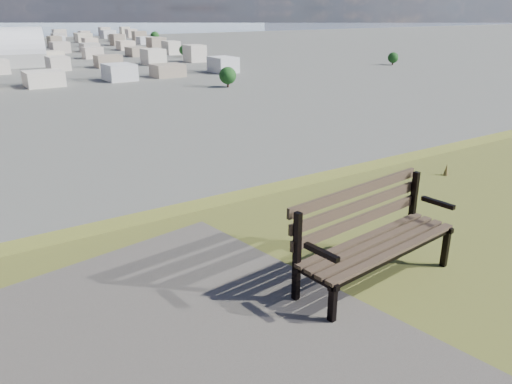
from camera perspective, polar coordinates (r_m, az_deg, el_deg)
park_bench at (r=4.61m, az=13.07°, el=-4.49°), size 1.75×0.73×0.89m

